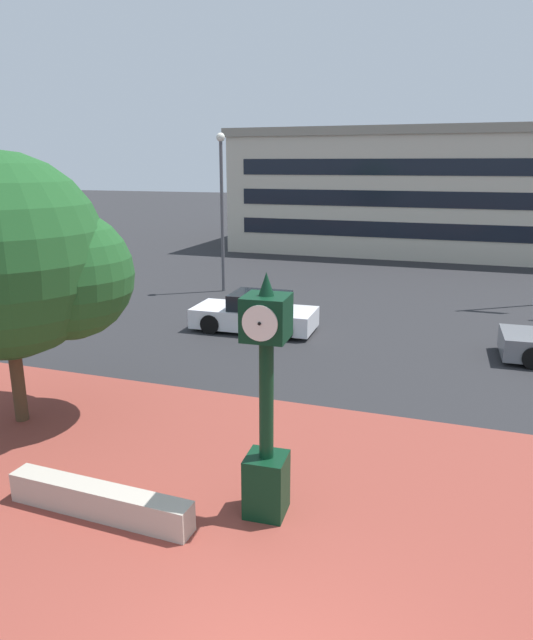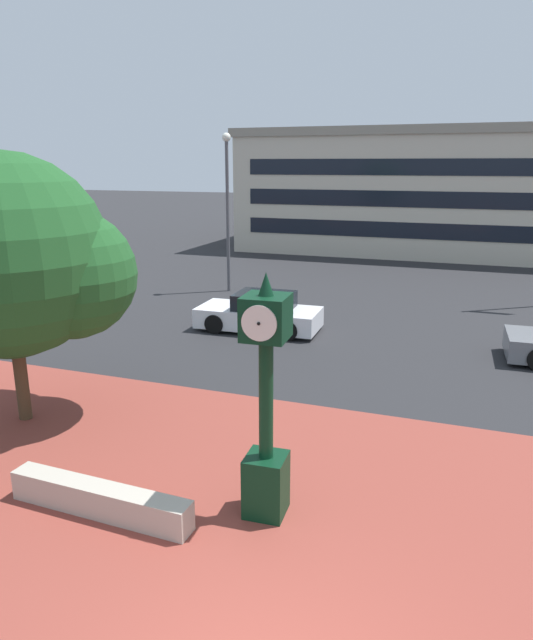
{
  "view_description": "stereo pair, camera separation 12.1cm",
  "coord_description": "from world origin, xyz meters",
  "px_view_note": "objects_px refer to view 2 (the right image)",
  "views": [
    {
      "loc": [
        1.45,
        -4.26,
        5.38
      ],
      "look_at": [
        -1.25,
        3.64,
        3.09
      ],
      "focal_mm": 32.04,
      "sensor_mm": 36.0,
      "label": 1
    },
    {
      "loc": [
        1.56,
        -4.22,
        5.38
      ],
      "look_at": [
        -1.25,
        3.64,
        3.09
      ],
      "focal_mm": 32.04,
      "sensor_mm": 36.0,
      "label": 2
    }
  ],
  "objects_px": {
    "plaza_tree": "(21,260)",
    "street_lamp_post": "(227,197)",
    "street_clock": "(266,412)",
    "car_street_near": "(260,314)",
    "car_street_mid": "(3,309)",
    "civic_building": "(432,190)"
  },
  "relations": [
    {
      "from": "plaza_tree",
      "to": "street_lamp_post",
      "type": "distance_m",
      "value": 13.39
    },
    {
      "from": "plaza_tree",
      "to": "street_clock",
      "type": "bearing_deg",
      "value": -15.62
    },
    {
      "from": "car_street_near",
      "to": "street_lamp_post",
      "type": "height_order",
      "value": "street_lamp_post"
    },
    {
      "from": "street_clock",
      "to": "street_lamp_post",
      "type": "relative_size",
      "value": 0.59
    },
    {
      "from": "street_clock",
      "to": "street_lamp_post",
      "type": "height_order",
      "value": "street_lamp_post"
    },
    {
      "from": "plaza_tree",
      "to": "car_street_mid",
      "type": "relative_size",
      "value": 1.26
    },
    {
      "from": "street_clock",
      "to": "street_lamp_post",
      "type": "distance_m",
      "value": 16.74
    },
    {
      "from": "car_street_near",
      "to": "street_lamp_post",
      "type": "relative_size",
      "value": 0.62
    },
    {
      "from": "car_street_near",
      "to": "civic_building",
      "type": "xyz_separation_m",
      "value": [
        3.68,
        23.03,
        3.16
      ]
    },
    {
      "from": "car_street_near",
      "to": "civic_building",
      "type": "relative_size",
      "value": 0.18
    },
    {
      "from": "plaza_tree",
      "to": "civic_building",
      "type": "relative_size",
      "value": 0.24
    },
    {
      "from": "civic_building",
      "to": "street_lamp_post",
      "type": "xyz_separation_m",
      "value": [
        -7.1,
        -17.73,
        0.31
      ]
    },
    {
      "from": "car_street_near",
      "to": "car_street_mid",
      "type": "relative_size",
      "value": 0.91
    },
    {
      "from": "street_lamp_post",
      "to": "car_street_near",
      "type": "bearing_deg",
      "value": -57.14
    },
    {
      "from": "street_clock",
      "to": "car_street_near",
      "type": "xyz_separation_m",
      "value": [
        -3.69,
        9.68,
        -1.18
      ]
    },
    {
      "from": "civic_building",
      "to": "street_lamp_post",
      "type": "height_order",
      "value": "civic_building"
    },
    {
      "from": "street_clock",
      "to": "car_street_near",
      "type": "bearing_deg",
      "value": 107.75
    },
    {
      "from": "street_clock",
      "to": "plaza_tree",
      "type": "relative_size",
      "value": 0.69
    },
    {
      "from": "street_clock",
      "to": "car_street_mid",
      "type": "distance_m",
      "value": 14.29
    },
    {
      "from": "car_street_mid",
      "to": "plaza_tree",
      "type": "bearing_deg",
      "value": -131.24
    },
    {
      "from": "car_street_near",
      "to": "car_street_mid",
      "type": "bearing_deg",
      "value": 103.85
    },
    {
      "from": "plaza_tree",
      "to": "car_street_mid",
      "type": "distance_m",
      "value": 8.95
    }
  ]
}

